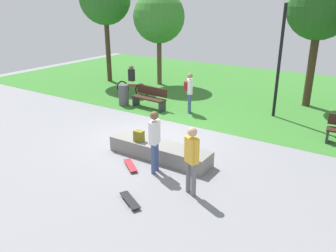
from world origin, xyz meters
name	(u,v)px	position (x,y,z in m)	size (l,w,h in m)	color
ground_plane	(152,137)	(0.00, 0.00, 0.00)	(28.00, 28.00, 0.00)	gray
grass_lawn	(240,89)	(0.00, 7.85, 0.00)	(26.60, 12.31, 0.01)	#387A2D
concrete_ledge	(159,151)	(1.10, -1.17, 0.23)	(3.17, 0.75, 0.45)	gray
backpack_on_ledge	(139,136)	(0.48, -1.32, 0.61)	(0.28, 0.20, 0.32)	olive
skater_performing_trick	(155,137)	(1.48, -1.93, 1.01)	(0.26, 0.42, 1.72)	#3F5184
skater_watching	(192,156)	(2.83, -2.36, 1.00)	(0.40, 0.32, 1.70)	slate
skateboard_by_ledge	(130,165)	(0.77, -2.10, 0.06)	(0.76, 0.64, 0.08)	#A5262D
skateboard_spare	(130,200)	(1.86, -3.47, 0.06)	(0.80, 0.55, 0.08)	black
park_bench_far_left	(150,97)	(-2.02, 2.65, 0.48)	(1.63, 0.60, 0.91)	#331E14
tree_broad_elm	(320,8)	(3.52, 6.73, 4.08)	(2.65, 2.65, 5.45)	#42301E
tree_young_birch	(159,17)	(-4.20, 6.57, 3.53)	(2.68, 2.68, 4.89)	brown
lamp_post	(281,47)	(2.75, 4.50, 2.73)	(0.28, 0.28, 4.54)	black
trash_bin	(124,95)	(-3.24, 2.39, 0.46)	(0.45, 0.45, 0.92)	#4C4C51
pedestrian_with_backpack	(189,89)	(-0.31, 3.03, 0.98)	(0.44, 0.43, 1.64)	#3F5184
cyclist_on_bicycle	(132,83)	(-3.87, 3.75, 0.63)	(1.82, 0.22, 1.52)	black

